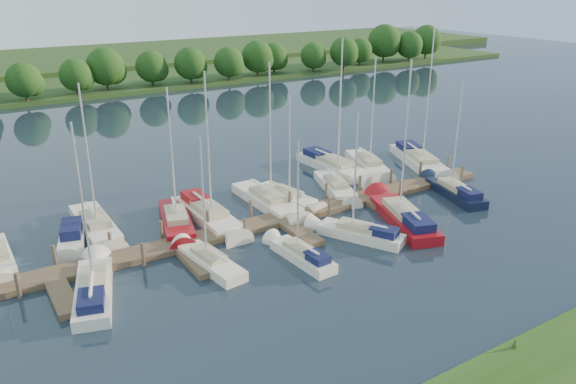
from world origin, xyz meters
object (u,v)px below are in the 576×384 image
sailboat_s_2 (301,255)px  dock (284,222)px  sailboat_n_5 (269,203)px  motorboat (72,238)px

sailboat_s_2 → dock: bearing=65.7°
dock → sailboat_n_5: 3.76m
motorboat → sailboat_n_5: size_ratio=0.49×
motorboat → sailboat_n_5: (14.72, -1.52, -0.07)m
sailboat_s_2 → motorboat: bearing=135.2°
dock → motorboat: motorboat is taller
motorboat → sailboat_n_5: 14.80m
motorboat → dock: bearing=174.9°
dock → sailboat_s_2: bearing=-110.7°
dock → sailboat_s_2: size_ratio=4.90×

